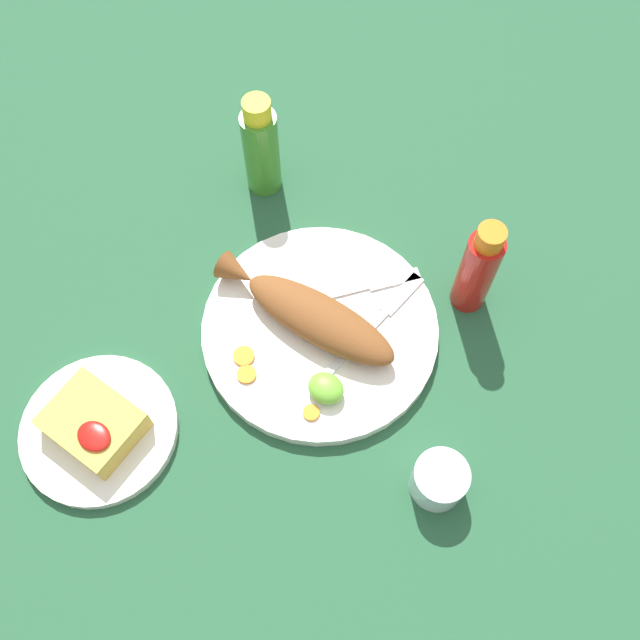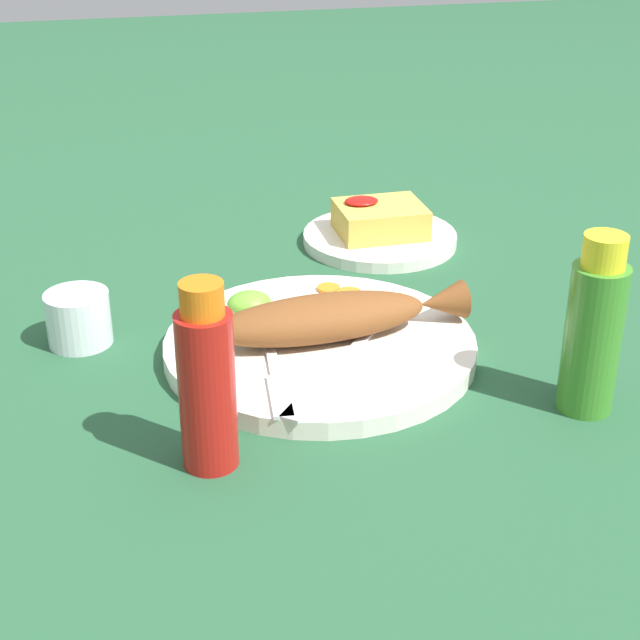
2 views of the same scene
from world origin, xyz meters
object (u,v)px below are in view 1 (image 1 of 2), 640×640
object	(u,v)px
main_plate	(320,330)
fried_fish	(311,314)
hot_sauce_bottle_green	(261,148)
side_plate_fries	(99,429)
fork_near	(361,287)
salt_cup	(439,481)
hot_sauce_bottle_red	(478,269)
fork_far	(381,317)

from	to	relation	value
main_plate	fried_fish	distance (m)	0.03
hot_sauce_bottle_green	side_plate_fries	bearing A→B (deg)	-81.31
fried_fish	fork_near	world-z (taller)	fried_fish
main_plate	salt_cup	size ratio (longest dim) A/B	4.76
salt_cup	fork_near	bearing A→B (deg)	143.22
fork_near	salt_cup	distance (m)	0.27
fried_fish	fork_near	distance (m)	0.08
hot_sauce_bottle_red	salt_cup	xyz separation A→B (m)	(0.10, -0.24, -0.05)
fork_far	hot_sauce_bottle_red	size ratio (longest dim) A/B	1.16
hot_sauce_bottle_red	side_plate_fries	bearing A→B (deg)	-122.91
hot_sauce_bottle_green	salt_cup	world-z (taller)	hot_sauce_bottle_green
fried_fish	salt_cup	world-z (taller)	fried_fish
salt_cup	fried_fish	bearing A→B (deg)	161.08
side_plate_fries	fork_far	bearing A→B (deg)	58.21
fried_fish	fork_far	world-z (taller)	fried_fish
salt_cup	side_plate_fries	size ratio (longest dim) A/B	0.34
fork_near	fork_far	xyz separation A→B (m)	(0.04, -0.02, 0.00)
hot_sauce_bottle_red	side_plate_fries	size ratio (longest dim) A/B	0.84
main_plate	hot_sauce_bottle_red	world-z (taller)	hot_sauce_bottle_red
hot_sauce_bottle_red	salt_cup	world-z (taller)	hot_sauce_bottle_red
fried_fish	hot_sauce_bottle_red	distance (m)	0.21
hot_sauce_bottle_red	side_plate_fries	world-z (taller)	hot_sauce_bottle_red
salt_cup	side_plate_fries	xyz separation A→B (m)	(-0.37, -0.18, -0.02)
main_plate	fork_near	xyz separation A→B (m)	(0.01, 0.08, 0.01)
salt_cup	hot_sauce_bottle_green	bearing A→B (deg)	151.61
main_plate	salt_cup	xyz separation A→B (m)	(0.23, -0.08, 0.01)
salt_cup	hot_sauce_bottle_red	bearing A→B (deg)	112.07
fork_far	salt_cup	size ratio (longest dim) A/B	2.92
hot_sauce_bottle_red	salt_cup	bearing A→B (deg)	-67.93
main_plate	salt_cup	world-z (taller)	salt_cup
fried_fish	hot_sauce_bottle_green	distance (m)	0.24
main_plate	fried_fish	world-z (taller)	fried_fish
side_plate_fries	salt_cup	bearing A→B (deg)	26.07
hot_sauce_bottle_green	side_plate_fries	size ratio (longest dim) A/B	0.86
side_plate_fries	main_plate	bearing A→B (deg)	61.72
fork_near	hot_sauce_bottle_green	bearing A→B (deg)	110.42
fried_fish	hot_sauce_bottle_red	bearing A→B (deg)	44.48
fork_far	fried_fish	bearing A→B (deg)	135.15
fried_fish	fork_far	xyz separation A→B (m)	(0.07, 0.06, -0.02)
fork_near	salt_cup	world-z (taller)	salt_cup
hot_sauce_bottle_green	salt_cup	size ratio (longest dim) A/B	2.57
fork_near	hot_sauce_bottle_red	xyz separation A→B (m)	(0.12, 0.08, 0.05)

